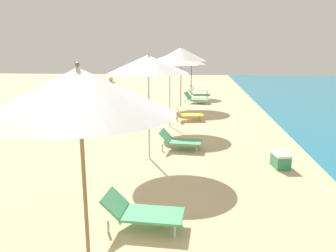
# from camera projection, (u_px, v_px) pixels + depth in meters

# --- Properties ---
(umbrella_third) EXTENTS (2.32, 2.32, 2.70)m
(umbrella_third) POSITION_uv_depth(u_px,v_px,m) (79.00, 92.00, 3.87)
(umbrella_third) COLOR olive
(umbrella_third) RESTS_ON ground
(lounger_third_shoreside) EXTENTS (1.31, 0.65, 0.56)m
(lounger_third_shoreside) POSITION_uv_depth(u_px,v_px,m) (142.00, 211.00, 5.35)
(lounger_third_shoreside) COLOR #4CA572
(lounger_third_shoreside) RESTS_ON ground
(umbrella_fourth) EXTENTS (2.12, 2.12, 2.80)m
(umbrella_fourth) POSITION_uv_depth(u_px,v_px,m) (148.00, 64.00, 8.35)
(umbrella_fourth) COLOR silver
(umbrella_fourth) RESTS_ON ground
(lounger_fourth_shoreside) EXTENTS (1.25, 0.72, 0.57)m
(lounger_fourth_shoreside) POSITION_uv_depth(u_px,v_px,m) (179.00, 140.00, 9.67)
(lounger_fourth_shoreside) COLOR #4CA572
(lounger_fourth_shoreside) RESTS_ON ground
(umbrella_fifth) EXTENTS (2.15, 2.15, 2.79)m
(umbrella_fifth) POSITION_uv_depth(u_px,v_px,m) (170.00, 60.00, 12.16)
(umbrella_fifth) COLOR silver
(umbrella_fifth) RESTS_ON ground
(lounger_fifth_shoreside) EXTENTS (1.25, 0.79, 0.59)m
(lounger_fifth_shoreside) POSITION_uv_depth(u_px,v_px,m) (188.00, 114.00, 13.74)
(lounger_fifth_shoreside) COLOR yellow
(lounger_fifth_shoreside) RESTS_ON ground
(umbrella_sixth) EXTENTS (2.59, 2.59, 3.09)m
(umbrella_sixth) POSITION_uv_depth(u_px,v_px,m) (181.00, 54.00, 16.77)
(umbrella_sixth) COLOR olive
(umbrella_sixth) RESTS_ON ground
(lounger_sixth_shoreside) EXTENTS (1.48, 0.94, 0.61)m
(lounger_sixth_shoreside) POSITION_uv_depth(u_px,v_px,m) (196.00, 98.00, 18.38)
(lounger_sixth_shoreside) COLOR #4CA572
(lounger_sixth_shoreside) RESTS_ON ground
(umbrella_farthest) EXTENTS (1.84, 1.84, 2.47)m
(umbrella_farthest) POSITION_uv_depth(u_px,v_px,m) (192.00, 61.00, 20.85)
(umbrella_farthest) COLOR #4C4C51
(umbrella_farthest) RESTS_ON ground
(lounger_farthest_shoreside) EXTENTS (1.39, 0.79, 0.61)m
(lounger_farthest_shoreside) POSITION_uv_depth(u_px,v_px,m) (199.00, 89.00, 22.39)
(lounger_farthest_shoreside) COLOR white
(lounger_farthest_shoreside) RESTS_ON ground
(lounger_farthest_inland) EXTENTS (1.37, 0.84, 0.59)m
(lounger_farthest_inland) POSITION_uv_depth(u_px,v_px,m) (198.00, 94.00, 20.06)
(lounger_farthest_inland) COLOR #4CA572
(lounger_farthest_inland) RESTS_ON ground
(person_walking_near) EXTENTS (0.41, 0.41, 1.58)m
(person_walking_near) POSITION_uv_depth(u_px,v_px,m) (111.00, 90.00, 16.60)
(person_walking_near) COLOR orange
(person_walking_near) RESTS_ON ground
(cooler_box) EXTENTS (0.43, 0.59, 0.37)m
(cooler_box) POSITION_uv_depth(u_px,v_px,m) (280.00, 160.00, 8.17)
(cooler_box) COLOR #338C59
(cooler_box) RESTS_ON ground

